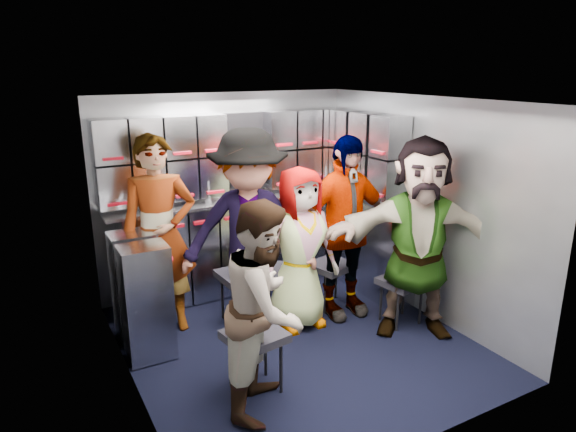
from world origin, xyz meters
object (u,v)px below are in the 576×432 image
jump_seat_mid_left (242,278)px  attendant_standing (159,236)px  attendant_arc_c (300,248)px  attendant_arc_e (419,238)px  jump_seat_near_left (255,339)px  attendant_arc_d (343,228)px  jump_seat_mid_right (331,268)px  jump_seat_center (290,274)px  jump_seat_near_right (402,284)px  attendant_arc_a (265,307)px  attendant_arc_b (249,233)px

jump_seat_mid_left → attendant_standing: size_ratio=0.28×
attendant_arc_c → attendant_arc_e: size_ratio=0.84×
jump_seat_near_left → jump_seat_mid_left: (0.37, 1.06, 0.02)m
attendant_arc_d → jump_seat_mid_left: bearing=162.5°
jump_seat_mid_right → attendant_arc_c: 0.61m
jump_seat_center → jump_seat_near_right: 1.06m
jump_seat_near_left → attendant_arc_a: size_ratio=0.31×
jump_seat_mid_right → jump_seat_near_right: bearing=-58.2°
jump_seat_center → jump_seat_mid_right: bearing=-0.8°
attendant_arc_e → jump_seat_near_left: bearing=-142.8°
jump_seat_mid_left → attendant_arc_b: attendant_arc_b is taller
attendant_arc_d → attendant_arc_e: attendant_arc_e is taller
jump_seat_mid_left → jump_seat_near_right: 1.50m
jump_seat_near_left → attendant_arc_b: attendant_arc_b is taller
attendant_arc_e → attendant_standing: bearing=-177.0°
jump_seat_mid_right → jump_seat_center: bearing=179.2°
jump_seat_near_right → attendant_standing: attendant_standing is taller
jump_seat_mid_left → attendant_standing: 0.86m
jump_seat_mid_left → jump_seat_center: 0.46m
jump_seat_near_left → jump_seat_near_right: 1.69m
attendant_arc_a → jump_seat_mid_left: bearing=23.9°
jump_seat_center → attendant_arc_e: size_ratio=0.31×
jump_seat_mid_right → attendant_arc_e: attendant_arc_e is taller
attendant_arc_d → attendant_arc_e: bearing=-55.9°
jump_seat_near_left → attendant_arc_d: 1.54m
jump_seat_near_left → jump_seat_center: (0.81, 0.91, 0.02)m
jump_seat_near_left → attendant_arc_d: bearing=29.6°
jump_seat_near_right → attendant_arc_c: bearing=152.7°
jump_seat_near_left → attendant_standing: attendant_standing is taller
jump_seat_near_left → jump_seat_near_right: bearing=10.0°
jump_seat_mid_left → attendant_arc_e: size_ratio=0.28×
jump_seat_near_left → jump_seat_mid_left: jump_seat_mid_left is taller
jump_seat_center → jump_seat_near_right: jump_seat_center is taller
attendant_arc_a → attendant_arc_c: 1.22m
jump_seat_near_left → attendant_arc_b: size_ratio=0.26×
jump_seat_near_right → jump_seat_near_left: bearing=-170.0°
jump_seat_center → attendant_arc_d: size_ratio=0.31×
jump_seat_mid_right → attendant_arc_c: (-0.47, -0.17, 0.35)m
attendant_arc_b → attendant_arc_e: size_ratio=1.03×
attendant_arc_a → attendant_arc_c: size_ratio=1.01×
jump_seat_near_right → attendant_arc_b: bearing=155.7°
jump_seat_near_left → jump_seat_near_right: size_ratio=1.07×
jump_seat_center → attendant_arc_e: attendant_arc_e is taller
attendant_arc_b → attendant_arc_e: attendant_arc_b is taller
jump_seat_near_right → attendant_standing: bearing=153.6°
attendant_arc_a → jump_seat_mid_right: bearing=-9.1°
attendant_arc_b → attendant_arc_d: (0.91, -0.15, -0.05)m
jump_seat_near_left → attendant_arc_d: (1.28, 0.73, 0.46)m
jump_seat_near_left → jump_seat_center: size_ratio=0.87×
jump_seat_mid_left → jump_seat_mid_right: (0.91, -0.15, -0.03)m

